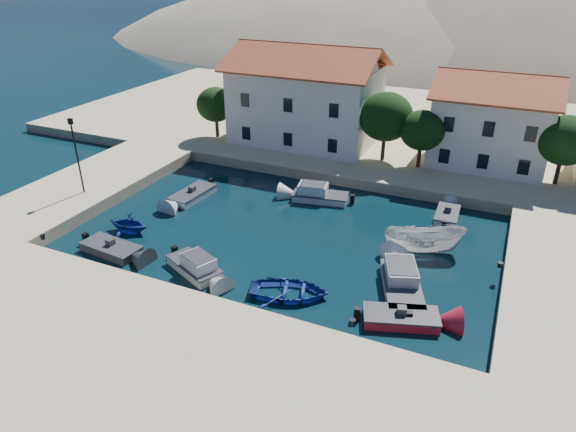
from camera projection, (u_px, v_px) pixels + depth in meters
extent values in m
plane|color=black|center=(216.00, 310.00, 29.93)|extent=(400.00, 400.00, 0.00)
cube|color=#CCBC8B|center=(150.00, 371.00, 24.83)|extent=(52.00, 12.00, 1.00)
cube|color=#CCBC8B|center=(89.00, 186.00, 44.79)|extent=(8.00, 20.00, 1.00)
cube|color=#CCBC8B|center=(401.00, 128.00, 59.82)|extent=(80.00, 36.00, 1.00)
ellipsoid|color=gray|center=(412.00, 122.00, 131.98)|extent=(198.00, 126.00, 72.00)
cube|color=silver|center=(306.00, 105.00, 52.70)|extent=(14.00, 9.00, 7.50)
pyramid|color=#A14A24|center=(307.00, 56.00, 50.50)|extent=(14.70, 9.45, 2.20)
cube|color=silver|center=(491.00, 128.00, 47.14)|extent=(10.00, 8.00, 6.50)
pyramid|color=#A14A24|center=(499.00, 83.00, 45.25)|extent=(10.50, 8.40, 1.80)
cylinder|color=#382314|center=(217.00, 125.00, 54.70)|extent=(0.36, 0.36, 2.50)
ellipsoid|color=black|center=(216.00, 105.00, 53.68)|extent=(4.00, 4.00, 3.60)
cylinder|color=#382314|center=(383.00, 145.00, 48.39)|extent=(0.36, 0.36, 3.00)
ellipsoid|color=black|center=(386.00, 117.00, 47.17)|extent=(5.00, 5.00, 4.50)
cylinder|color=#382314|center=(419.00, 154.00, 46.82)|extent=(0.36, 0.36, 2.50)
ellipsoid|color=black|center=(422.00, 130.00, 45.80)|extent=(4.00, 4.00, 3.60)
cylinder|color=#382314|center=(558.00, 168.00, 43.36)|extent=(0.36, 0.36, 2.75)
ellipsoid|color=black|center=(566.00, 140.00, 42.23)|extent=(4.60, 4.60, 4.14)
cylinder|color=black|center=(77.00, 158.00, 41.02)|extent=(0.14, 0.14, 6.00)
cube|color=black|center=(70.00, 121.00, 39.66)|extent=(0.35, 0.25, 0.45)
cylinder|color=black|center=(43.00, 237.00, 35.30)|extent=(0.36, 0.36, 0.30)
cylinder|color=black|center=(352.00, 322.00, 27.12)|extent=(0.36, 0.36, 0.30)
cylinder|color=black|center=(500.00, 265.00, 32.14)|extent=(0.36, 0.36, 0.30)
cube|color=#37373C|center=(112.00, 249.00, 35.61)|extent=(4.37, 2.26, 0.90)
cube|color=#37373C|center=(111.00, 245.00, 35.46)|extent=(4.48, 2.31, 0.10)
cube|color=#37373C|center=(110.00, 242.00, 35.36)|extent=(0.54, 0.54, 0.50)
cube|color=silver|center=(194.00, 268.00, 33.45)|extent=(4.47, 3.30, 0.90)
cube|color=#37373C|center=(194.00, 264.00, 33.30)|extent=(4.57, 3.37, 0.10)
cube|color=silver|center=(193.00, 259.00, 33.13)|extent=(2.60, 2.26, 0.90)
imported|color=navy|center=(290.00, 296.00, 31.16)|extent=(5.69, 4.75, 1.01)
cube|color=maroon|center=(401.00, 319.00, 28.81)|extent=(4.48, 3.04, 0.90)
cube|color=#37373C|center=(401.00, 314.00, 28.66)|extent=(4.58, 3.11, 0.10)
cube|color=#37373C|center=(402.00, 311.00, 28.56)|extent=(0.63, 0.63, 0.50)
cube|color=silver|center=(401.00, 288.00, 31.51)|extent=(3.81, 5.65, 0.90)
cube|color=#37373C|center=(402.00, 283.00, 31.36)|extent=(3.90, 5.78, 0.10)
cube|color=silver|center=(403.00, 278.00, 31.19)|extent=(2.66, 3.23, 0.90)
imported|color=silver|center=(423.00, 252.00, 35.71)|extent=(5.93, 4.01, 2.15)
cube|color=silver|center=(447.00, 216.00, 40.21)|extent=(1.79, 3.59, 0.90)
cube|color=#37373C|center=(448.00, 212.00, 40.06)|extent=(1.83, 3.68, 0.10)
cube|color=#37373C|center=(448.00, 209.00, 39.96)|extent=(0.52, 0.52, 0.50)
imported|color=navy|center=(130.00, 231.00, 38.43)|extent=(3.39, 3.00, 1.67)
cube|color=silver|center=(193.00, 195.00, 43.63)|extent=(2.26, 4.47, 0.90)
cube|color=#37373C|center=(192.00, 192.00, 43.48)|extent=(2.30, 4.57, 0.10)
cube|color=#37373C|center=(192.00, 189.00, 43.38)|extent=(0.54, 0.54, 0.50)
cube|color=silver|center=(320.00, 198.00, 43.18)|extent=(4.79, 2.69, 0.90)
cube|color=#37373C|center=(320.00, 194.00, 43.03)|extent=(4.90, 2.75, 0.10)
cube|color=silver|center=(320.00, 190.00, 42.87)|extent=(2.64, 2.03, 0.90)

